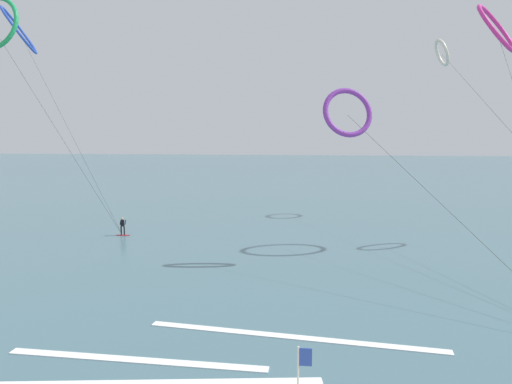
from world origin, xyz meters
The scene contains 9 objects.
sea_water centered at (0.00, 104.72, 0.04)m, with size 400.00×200.00×0.08m, color #476B75.
surfer_crimson centered at (-13.77, 30.09, 0.82)m, with size 1.40×0.62×1.70m.
kite_cobalt centered at (-25.24, 33.67, 19.66)m, with size 13.89×6.62×21.95m.
kite_violet centered at (6.24, 24.31, 11.04)m, with size 11.97×15.74×12.93m.
kite_ivory centered at (18.79, 47.59, 18.98)m, with size 1.73×44.23×20.68m.
kite_magenta centered at (18.93, 31.64, 18.26)m, with size 5.57×24.70×20.49m.
beach_flag centered at (3.38, 3.62, 1.77)m, with size 0.47×0.06×2.66m.
wave_crest_mid centered at (-3.58, 6.95, 0.06)m, with size 11.22×0.50×0.12m, color white.
wave_crest_far centered at (2.86, 9.93, 0.06)m, with size 13.97×0.50×0.12m, color white.
Camera 1 is at (3.58, -10.63, 9.43)m, focal length 32.52 mm.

